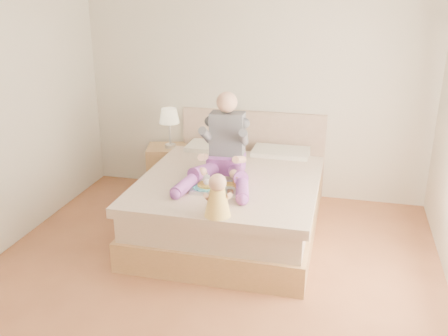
% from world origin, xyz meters
% --- Properties ---
extents(room, '(4.02, 4.22, 2.71)m').
position_xyz_m(room, '(0.08, 0.01, 1.51)').
color(room, brown).
rests_on(room, ground).
extents(bed, '(1.70, 2.18, 1.00)m').
position_xyz_m(bed, '(0.00, 1.08, 0.32)').
color(bed, '#A67F4D').
rests_on(bed, ground).
extents(nightstand, '(0.54, 0.50, 0.56)m').
position_xyz_m(nightstand, '(-1.01, 1.86, 0.28)').
color(nightstand, '#A67F4D').
rests_on(nightstand, ground).
extents(lamp, '(0.23, 0.23, 0.47)m').
position_xyz_m(lamp, '(-0.95, 1.84, 0.92)').
color(lamp, silver).
rests_on(lamp, nightstand).
extents(adult, '(0.71, 1.01, 0.83)m').
position_xyz_m(adult, '(-0.07, 0.96, 0.85)').
color(adult, '#803D98').
rests_on(adult, bed).
extents(tray, '(0.46, 0.37, 0.13)m').
position_xyz_m(tray, '(-0.06, 0.61, 0.64)').
color(tray, silver).
rests_on(tray, bed).
extents(baby, '(0.25, 0.33, 0.36)m').
position_xyz_m(baby, '(0.09, 0.08, 0.76)').
color(baby, '#FFCE50').
rests_on(baby, bed).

